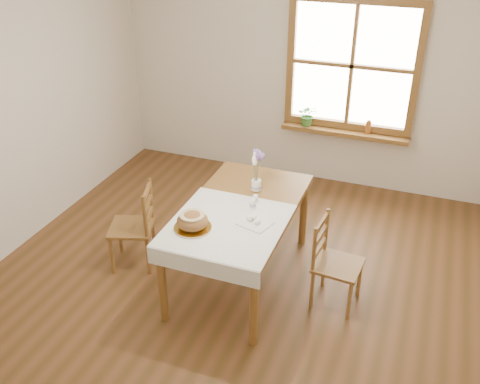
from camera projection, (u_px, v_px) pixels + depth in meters
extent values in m
plane|color=brown|center=(228.00, 297.00, 4.70)|extent=(5.00, 5.00, 0.00)
cube|color=beige|center=(308.00, 74.00, 6.10)|extent=(4.50, 0.10, 2.60)
cube|color=brown|center=(359.00, 0.00, 5.51)|extent=(1.46, 0.08, 0.08)
cube|color=brown|center=(346.00, 125.00, 6.18)|extent=(1.46, 0.08, 0.08)
cube|color=brown|center=(291.00, 60.00, 6.06)|extent=(0.08, 0.08, 1.30)
cube|color=brown|center=(417.00, 72.00, 5.63)|extent=(0.08, 0.08, 1.30)
cube|color=brown|center=(352.00, 66.00, 5.84)|extent=(0.04, 0.06, 1.30)
cube|color=brown|center=(352.00, 66.00, 5.84)|extent=(1.30, 0.06, 0.04)
cube|color=white|center=(352.00, 65.00, 5.87)|extent=(1.30, 0.01, 1.30)
cube|color=brown|center=(344.00, 132.00, 6.17)|extent=(1.46, 0.20, 0.05)
cube|color=brown|center=(240.00, 210.00, 4.59)|extent=(0.90, 1.60, 0.05)
cylinder|color=brown|center=(162.00, 285.00, 4.29)|extent=(0.07, 0.07, 0.70)
cylinder|color=brown|center=(254.00, 309.00, 4.05)|extent=(0.07, 0.07, 0.70)
cylinder|color=brown|center=(230.00, 199.00, 5.49)|extent=(0.07, 0.07, 0.70)
cylinder|color=brown|center=(303.00, 213.00, 5.26)|extent=(0.07, 0.07, 0.70)
cube|color=silver|center=(227.00, 225.00, 4.32)|extent=(0.91, 0.99, 0.01)
cylinder|color=white|center=(193.00, 228.00, 4.26)|extent=(0.37, 0.37, 0.02)
ellipsoid|color=olive|center=(192.00, 219.00, 4.23)|extent=(0.25, 0.25, 0.14)
cube|color=silver|center=(255.00, 223.00, 4.33)|extent=(0.30, 0.27, 0.01)
cylinder|color=white|center=(255.00, 199.00, 4.60)|extent=(0.06, 0.06, 0.09)
cylinder|color=white|center=(253.00, 204.00, 4.51)|extent=(0.07, 0.07, 0.10)
cylinder|color=white|center=(256.00, 186.00, 4.81)|extent=(0.11, 0.11, 0.10)
imported|color=#3F7B31|center=(308.00, 117.00, 6.24)|extent=(0.27, 0.29, 0.20)
cylinder|color=#9F541D|center=(368.00, 127.00, 6.03)|extent=(0.07, 0.07, 0.16)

